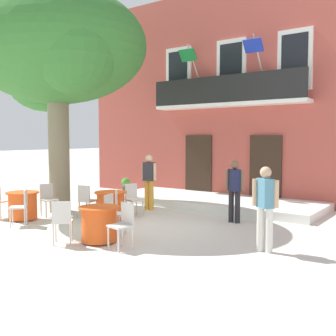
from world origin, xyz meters
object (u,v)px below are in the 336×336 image
(cafe_table_near_tree, at_px, (111,205))
(cafe_chair_near_tree_1, at_px, (112,205))
(pedestrian_mid_plaza, at_px, (265,204))
(pedestrian_by_tree, at_px, (149,179))
(cafe_chair_front_2, at_px, (113,211))
(pedestrian_near_entrance, at_px, (235,188))
(cafe_chair_middle_0, at_px, (48,197))
(cafe_chair_middle_2, at_px, (21,205))
(cafe_chair_near_tree_2, at_px, (133,197))
(cafe_chair_near_tree_0, at_px, (86,199))
(ground_planter_left, at_px, (126,185))
(cafe_table_front, at_px, (99,224))
(cafe_chair_front_1, at_px, (123,222))
(plane_tree, at_px, (56,53))
(cafe_table_middle, at_px, (23,205))
(cafe_chair_front_0, at_px, (62,219))

(cafe_table_near_tree, bearing_deg, cafe_chair_near_tree_1, -43.30)
(pedestrian_mid_plaza, distance_m, pedestrian_by_tree, 5.18)
(cafe_chair_front_2, bearing_deg, pedestrian_near_entrance, 58.41)
(cafe_table_near_tree, xyz_separation_m, cafe_chair_middle_0, (-1.81, -0.65, 0.14))
(cafe_chair_middle_0, bearing_deg, cafe_chair_middle_2, -67.12)
(cafe_chair_near_tree_2, bearing_deg, cafe_chair_near_tree_0, -132.80)
(cafe_chair_near_tree_0, xyz_separation_m, ground_planter_left, (-2.03, 3.91, -0.14))
(cafe_table_front, bearing_deg, pedestrian_by_tree, 112.86)
(pedestrian_mid_plaza, bearing_deg, cafe_chair_middle_0, -178.71)
(cafe_chair_front_1, relative_size, pedestrian_mid_plaza, 0.55)
(cafe_chair_near_tree_1, distance_m, cafe_chair_middle_2, 2.28)
(cafe_chair_front_1, distance_m, pedestrian_near_entrance, 3.63)
(cafe_chair_middle_2, height_order, pedestrian_by_tree, pedestrian_by_tree)
(cafe_chair_near_tree_0, xyz_separation_m, pedestrian_mid_plaza, (5.29, -0.30, 0.41))
(plane_tree, xyz_separation_m, pedestrian_by_tree, (2.09, 1.73, -3.75))
(cafe_table_middle, xyz_separation_m, pedestrian_by_tree, (1.82, 3.17, 0.57))
(cafe_chair_front_0, bearing_deg, cafe_table_middle, 160.20)
(cafe_chair_near_tree_1, height_order, cafe_chair_middle_0, same)
(cafe_table_front, distance_m, cafe_chair_front_0, 0.77)
(ground_planter_left, bearing_deg, cafe_table_middle, -80.60)
(cafe_chair_near_tree_0, bearing_deg, cafe_chair_front_0, -52.90)
(ground_planter_left, distance_m, pedestrian_near_entrance, 6.03)
(cafe_chair_front_0, relative_size, pedestrian_mid_plaza, 0.55)
(ground_planter_left, height_order, pedestrian_near_entrance, pedestrian_near_entrance)
(plane_tree, xyz_separation_m, cafe_table_middle, (0.27, -1.44, -4.32))
(cafe_chair_near_tree_2, bearing_deg, cafe_chair_middle_2, -119.41)
(plane_tree, bearing_deg, pedestrian_by_tree, 39.65)
(cafe_chair_middle_2, bearing_deg, cafe_table_middle, 143.47)
(pedestrian_by_tree, bearing_deg, cafe_chair_near_tree_2, -76.92)
(cafe_table_near_tree, height_order, cafe_table_front, same)
(cafe_chair_middle_2, bearing_deg, cafe_chair_front_2, 15.57)
(cafe_chair_near_tree_1, distance_m, cafe_chair_near_tree_2, 1.31)
(cafe_chair_near_tree_0, height_order, cafe_table_middle, cafe_chair_near_tree_0)
(cafe_chair_middle_2, bearing_deg, cafe_table_near_tree, 54.88)
(cafe_chair_near_tree_0, bearing_deg, pedestrian_near_entrance, 26.80)
(cafe_chair_middle_2, distance_m, cafe_chair_front_1, 3.50)
(cafe_table_front, height_order, pedestrian_near_entrance, pedestrian_near_entrance)
(cafe_chair_front_0, distance_m, pedestrian_by_tree, 4.35)
(cafe_chair_near_tree_2, height_order, cafe_chair_front_0, same)
(cafe_table_front, relative_size, cafe_chair_front_2, 0.95)
(cafe_chair_middle_0, relative_size, cafe_chair_front_0, 1.00)
(cafe_table_front, height_order, pedestrian_mid_plaza, pedestrian_mid_plaza)
(cafe_chair_near_tree_0, height_order, pedestrian_mid_plaza, pedestrian_mid_plaza)
(cafe_chair_near_tree_1, relative_size, cafe_chair_front_2, 1.00)
(cafe_chair_near_tree_0, xyz_separation_m, cafe_table_middle, (-1.18, -1.19, -0.14))
(cafe_chair_near_tree_0, bearing_deg, cafe_table_middle, -134.90)
(cafe_chair_front_0, bearing_deg, ground_planter_left, 121.16)
(ground_planter_left, xyz_separation_m, pedestrian_mid_plaza, (7.31, -4.21, 0.55))
(cafe_table_near_tree, relative_size, pedestrian_near_entrance, 0.53)
(cafe_chair_near_tree_2, bearing_deg, cafe_chair_near_tree_1, -72.67)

